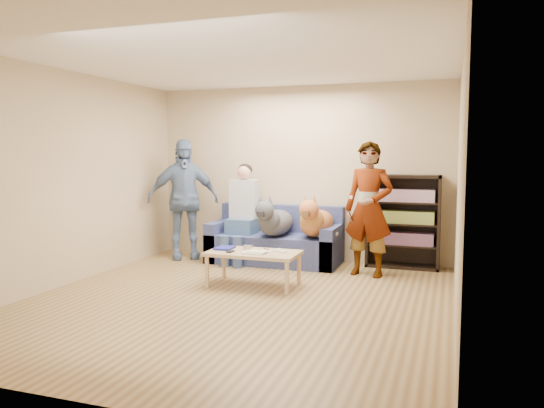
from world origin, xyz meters
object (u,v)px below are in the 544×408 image
at_px(person_standing_right, 369,209).
at_px(coffee_table, 253,255).
at_px(sofa, 276,243).
at_px(bookshelf, 403,219).
at_px(person_standing_left, 183,199).
at_px(camera_silver, 248,247).
at_px(dog_tan, 316,221).
at_px(dog_gray, 274,221).
at_px(person_seated, 242,210).
at_px(notebook_blue, 225,248).

xyz_separation_m(person_standing_right, coffee_table, (-1.22, -1.00, -0.50)).
height_order(sofa, bookshelf, bookshelf).
relative_size(person_standing_left, camera_silver, 16.46).
relative_size(camera_silver, bookshelf, 0.08).
height_order(sofa, dog_tan, dog_tan).
bearing_deg(bookshelf, dog_gray, -164.24).
relative_size(person_standing_right, person_seated, 1.20).
distance_m(camera_silver, sofa, 1.31).
relative_size(camera_silver, person_seated, 0.07).
bearing_deg(person_standing_left, coffee_table, -71.13).
relative_size(sofa, person_seated, 1.29).
xyz_separation_m(camera_silver, person_seated, (-0.55, 1.17, 0.33)).
height_order(person_standing_right, person_standing_left, person_standing_left).
distance_m(person_standing_left, notebook_blue, 1.76).
bearing_deg(coffee_table, dog_tan, 70.69).
height_order(sofa, person_seated, person_seated).
xyz_separation_m(person_standing_right, dog_tan, (-0.78, 0.28, -0.23)).
height_order(person_standing_right, dog_gray, person_standing_right).
bearing_deg(bookshelf, coffee_table, -134.22).
bearing_deg(dog_tan, notebook_blue, -124.68).
relative_size(notebook_blue, person_seated, 0.18).
height_order(person_seated, coffee_table, person_seated).
relative_size(person_standing_right, dog_tan, 1.49).
bearing_deg(person_standing_right, sofa, 174.75).
distance_m(person_seated, bookshelf, 2.31).
height_order(sofa, coffee_table, sofa).
height_order(coffee_table, bookshelf, bookshelf).
xyz_separation_m(notebook_blue, coffee_table, (0.40, -0.05, -0.06)).
bearing_deg(person_standing_right, person_standing_left, -173.51).
distance_m(notebook_blue, camera_silver, 0.29).
distance_m(person_standing_right, sofa, 1.59).
height_order(person_standing_left, notebook_blue, person_standing_left).
xyz_separation_m(person_standing_left, coffee_table, (1.61, -1.24, -0.53)).
relative_size(person_seated, bookshelf, 1.13).
distance_m(dog_tan, coffee_table, 1.38).
distance_m(notebook_blue, person_seated, 1.32).
relative_size(dog_tan, bookshelf, 0.91).
bearing_deg(coffee_table, notebook_blue, 172.87).
xyz_separation_m(dog_tan, coffee_table, (-0.45, -1.27, -0.28)).
xyz_separation_m(person_seated, bookshelf, (2.28, 0.36, -0.09)).
xyz_separation_m(camera_silver, coffee_table, (0.12, -0.12, -0.07)).
bearing_deg(dog_tan, person_standing_left, -179.02).
bearing_deg(camera_silver, dog_gray, 90.60).
xyz_separation_m(person_standing_right, camera_silver, (-1.34, -0.88, -0.43)).
distance_m(person_standing_left, person_seated, 0.95).
relative_size(sofa, coffee_table, 1.73).
bearing_deg(notebook_blue, dog_tan, 55.32).
height_order(notebook_blue, dog_tan, dog_tan).
bearing_deg(person_standing_left, person_seated, -30.20).
bearing_deg(dog_tan, camera_silver, -116.15).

